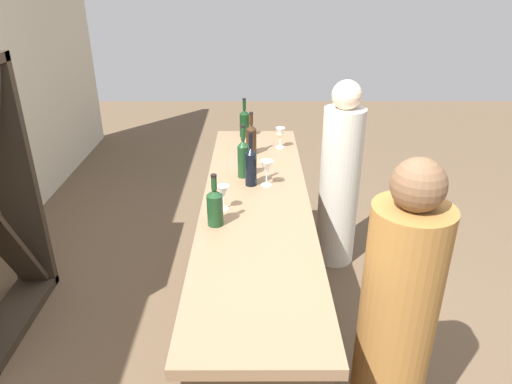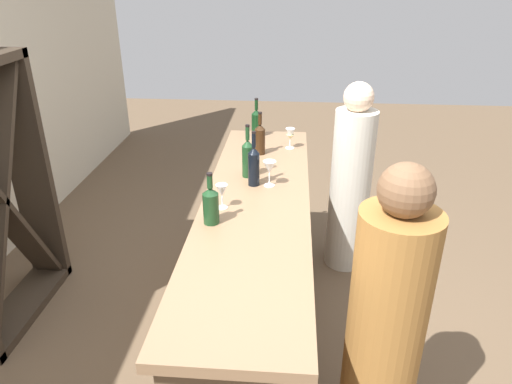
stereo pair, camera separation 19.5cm
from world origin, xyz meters
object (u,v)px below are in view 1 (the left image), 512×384
object	(u,v)px
wine_glass_near_center	(267,168)
wine_glass_near_left	(280,134)
wine_bottle_rightmost_dark_green	(244,122)
person_left_guest	(395,328)
wine_bottle_second_right_amber_brown	(251,138)
wine_bottle_second_left_near_black	(251,165)
wine_glass_near_right	(223,193)
wine_bottle_leftmost_olive_green	(215,206)
wine_bottle_center_olive_green	(243,157)
person_center_guest	(340,182)

from	to	relation	value
wine_glass_near_center	wine_glass_near_left	bearing A→B (deg)	-9.70
wine_bottle_rightmost_dark_green	person_left_guest	distance (m)	2.00
wine_bottle_second_right_amber_brown	wine_glass_near_center	distance (m)	0.54
wine_bottle_second_left_near_black	wine_glass_near_right	bearing A→B (deg)	155.31
wine_bottle_second_right_amber_brown	person_left_guest	distance (m)	1.64
wine_bottle_leftmost_olive_green	wine_bottle_second_right_amber_brown	distance (m)	1.02
wine_bottle_center_olive_green	wine_bottle_rightmost_dark_green	xyz separation A→B (m)	(0.77, 0.01, -0.01)
wine_bottle_rightmost_dark_green	wine_glass_near_right	size ratio (longest dim) A/B	2.16
wine_bottle_leftmost_olive_green	wine_bottle_second_left_near_black	bearing A→B (deg)	-20.09
wine_bottle_rightmost_dark_green	person_left_guest	world-z (taller)	person_left_guest
wine_glass_near_right	person_left_guest	xyz separation A→B (m)	(-0.61, -0.80, -0.38)
wine_glass_near_center	person_left_guest	world-z (taller)	person_left_guest
wine_bottle_second_right_amber_brown	wine_bottle_center_olive_green	bearing A→B (deg)	173.32
wine_bottle_leftmost_olive_green	person_center_guest	world-z (taller)	person_center_guest
wine_glass_near_right	wine_bottle_second_left_near_black	bearing A→B (deg)	-24.69
wine_bottle_rightmost_dark_green	wine_glass_near_left	xyz separation A→B (m)	(-0.24, -0.26, -0.01)
person_center_guest	wine_bottle_leftmost_olive_green	bearing A→B (deg)	47.83
wine_bottle_second_right_amber_brown	wine_bottle_rightmost_dark_green	bearing A→B (deg)	8.34
wine_bottle_rightmost_dark_green	wine_glass_near_center	xyz separation A→B (m)	(-0.91, -0.15, 0.00)
wine_bottle_second_right_amber_brown	wine_glass_near_left	xyz separation A→B (m)	(0.13, -0.21, -0.01)
wine_bottle_second_left_near_black	wine_bottle_rightmost_dark_green	xyz separation A→B (m)	(0.90, 0.06, -0.01)
wine_bottle_leftmost_olive_green	person_center_guest	xyz separation A→B (m)	(1.19, -0.85, -0.41)
wine_bottle_leftmost_olive_green	wine_bottle_center_olive_green	xyz separation A→B (m)	(0.61, -0.13, 0.02)
wine_bottle_rightmost_dark_green	wine_bottle_leftmost_olive_green	bearing A→B (deg)	175.03
wine_bottle_leftmost_olive_green	wine_bottle_rightmost_dark_green	distance (m)	1.39
wine_bottle_second_right_amber_brown	person_left_guest	bearing A→B (deg)	-155.77
wine_bottle_leftmost_olive_green	wine_glass_near_left	size ratio (longest dim) A/B	1.85
wine_glass_near_center	person_center_guest	size ratio (longest dim) A/B	0.11
wine_bottle_center_olive_green	person_center_guest	world-z (taller)	person_center_guest
wine_bottle_second_left_near_black	wine_bottle_leftmost_olive_green	bearing A→B (deg)	159.91
person_left_guest	wine_bottle_leftmost_olive_green	bearing A→B (deg)	-46.39
wine_bottle_rightmost_dark_green	person_left_guest	bearing A→B (deg)	-158.79
wine_bottle_second_left_near_black	wine_glass_near_center	size ratio (longest dim) A/B	2.13
wine_glass_near_right	wine_bottle_second_right_amber_brown	bearing A→B (deg)	-9.69
wine_bottle_second_right_amber_brown	person_center_guest	xyz separation A→B (m)	(0.19, -0.67, -0.42)
wine_bottle_center_olive_green	person_left_guest	xyz separation A→B (m)	(-1.05, -0.70, -0.41)
wine_bottle_leftmost_olive_green	wine_glass_near_center	xyz separation A→B (m)	(0.48, -0.27, 0.01)
wine_bottle_center_olive_green	wine_glass_near_left	distance (m)	0.59
wine_glass_near_left	person_left_guest	bearing A→B (deg)	-164.24
wine_bottle_center_olive_green	person_left_guest	size ratio (longest dim) A/B	0.22
wine_bottle_rightmost_dark_green	wine_glass_near_right	xyz separation A→B (m)	(-1.21, 0.09, -0.02)
wine_bottle_second_right_amber_brown	wine_glass_near_right	xyz separation A→B (m)	(-0.84, 0.14, -0.02)
wine_glass_near_right	person_left_guest	distance (m)	1.08
wine_bottle_second_left_near_black	wine_bottle_second_right_amber_brown	world-z (taller)	wine_bottle_second_left_near_black
wine_glass_near_right	person_center_guest	bearing A→B (deg)	-38.48
wine_bottle_center_olive_green	wine_bottle_second_right_amber_brown	xyz separation A→B (m)	(0.40, -0.05, -0.01)
wine_glass_near_center	wine_bottle_leftmost_olive_green	bearing A→B (deg)	150.45
wine_glass_near_right	wine_bottle_rightmost_dark_green	bearing A→B (deg)	-4.19
wine_glass_near_left	person_center_guest	xyz separation A→B (m)	(0.06, -0.47, -0.40)
wine_glass_near_right	person_left_guest	world-z (taller)	person_left_guest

